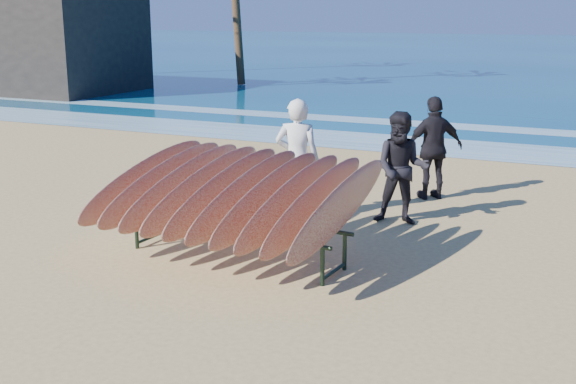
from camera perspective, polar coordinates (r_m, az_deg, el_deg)
name	(u,v)px	position (r m, az deg, el deg)	size (l,w,h in m)	color
ground	(262,278)	(9.24, -2.07, -6.83)	(120.00, 120.00, 0.00)	tan
ocean	(569,53)	(62.92, 21.31, 10.18)	(160.00, 160.00, 0.00)	navy
foam_near	(441,147)	(18.43, 11.98, 3.51)	(160.00, 160.00, 0.00)	white
foam_far	(468,127)	(21.81, 14.04, 5.01)	(160.00, 160.00, 0.00)	white
surfboard_rack	(235,193)	(9.70, -4.20, -0.10)	(3.40, 3.11, 1.52)	black
person_white	(297,159)	(11.61, 0.74, 2.59)	(0.72, 0.47, 1.96)	white
person_dark_a	(402,168)	(11.48, 8.97, 1.85)	(0.87, 0.68, 1.79)	black
person_dark_b	(434,148)	(13.16, 11.46, 3.42)	(1.08, 0.45, 1.85)	black
building	(18,38)	(33.48, -20.52, 11.33)	(9.81, 5.45, 4.36)	#2D2823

